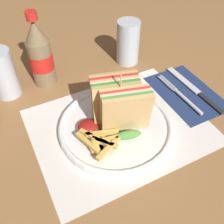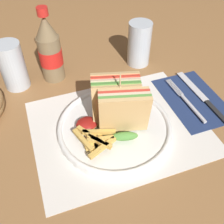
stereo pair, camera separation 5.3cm
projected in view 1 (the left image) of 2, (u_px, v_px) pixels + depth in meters
name	position (u px, v px, depth m)	size (l,w,h in m)	color
ground_plane	(111.00, 123.00, 0.63)	(4.00, 4.00, 0.00)	olive
placemat	(120.00, 126.00, 0.62)	(0.40, 0.32, 0.00)	silver
plate_main	(116.00, 126.00, 0.61)	(0.26, 0.26, 0.02)	white
club_sandwich	(120.00, 105.00, 0.57)	(0.12, 0.13, 0.14)	tan
fries_pile	(100.00, 141.00, 0.55)	(0.09, 0.09, 0.02)	gold
ketchup_blob	(88.00, 126.00, 0.58)	(0.05, 0.04, 0.02)	maroon
napkin	(186.00, 93.00, 0.70)	(0.14, 0.21, 0.00)	navy
fork	(183.00, 97.00, 0.68)	(0.02, 0.17, 0.01)	silver
knife	(194.00, 89.00, 0.71)	(0.02, 0.22, 0.00)	black
coke_bottle_near	(40.00, 55.00, 0.68)	(0.06, 0.06, 0.20)	#7A6647
glass_near	(128.00, 42.00, 0.77)	(0.07, 0.07, 0.13)	silver
glass_far	(4.00, 76.00, 0.67)	(0.07, 0.07, 0.13)	silver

